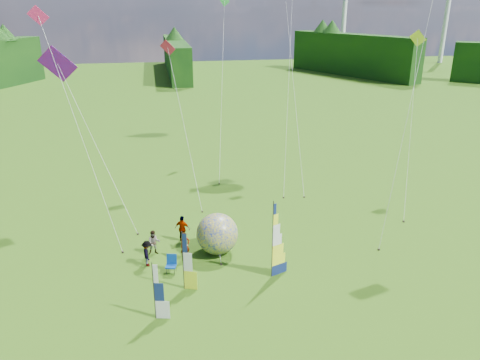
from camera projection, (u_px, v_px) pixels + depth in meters
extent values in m
plane|color=#4C711A|center=(272.00, 300.00, 25.08)|extent=(220.00, 220.00, 0.00)
sphere|color=navy|center=(217.00, 234.00, 29.45)|extent=(3.00, 3.00, 2.64)
imported|color=#66594C|center=(185.00, 246.00, 28.78)|extent=(0.80, 0.71, 1.84)
imported|color=#66594C|center=(154.00, 243.00, 29.44)|extent=(0.80, 0.41, 1.63)
imported|color=#66594C|center=(147.00, 253.00, 28.15)|extent=(0.50, 1.09, 1.64)
imported|color=#66594C|center=(183.00, 229.00, 31.04)|extent=(1.14, 0.86, 1.81)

